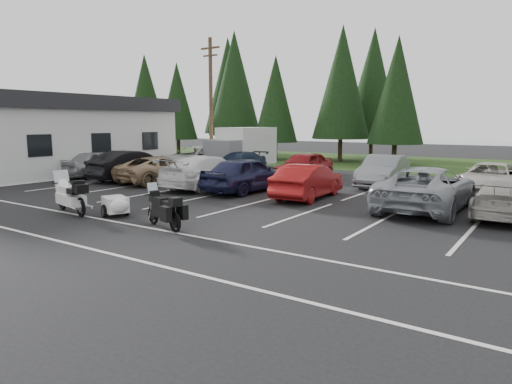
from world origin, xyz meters
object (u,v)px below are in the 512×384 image
object	(u,v)px
utility_pole	(211,101)
car_near_4	(246,174)
car_near_0	(102,163)
car_far_0	(194,159)
building	(40,135)
touring_motorcycle	(70,192)
box_truck	(239,149)
car_far_2	(304,165)
car_near_5	(308,181)
car_far_4	(490,178)
cargo_trailer	(115,206)
car_near_3	(209,172)
car_near_1	(133,165)
car_near_2	(162,169)
car_far_1	(237,163)
adventure_motorcycle	(163,206)
car_near_7	(509,197)
car_far_3	(384,171)
car_near_6	(426,188)

from	to	relation	value
utility_pole	car_near_4	bearing A→B (deg)	-42.23
car_near_0	car_far_0	distance (m)	6.11
utility_pole	car_near_0	distance (m)	8.82
building	touring_motorcycle	world-z (taller)	building
box_truck	car_near_0	distance (m)	9.17
building	car_near_0	bearing A→B (deg)	4.23
car_far_2	touring_motorcycle	size ratio (longest dim) A/B	1.70
car_near_5	car_far_4	bearing A→B (deg)	-141.71
box_truck	cargo_trailer	bearing A→B (deg)	-68.80
car_near_4	car_far_0	xyz separation A→B (m)	(-8.36, 5.72, -0.00)
box_truck	car_near_3	xyz separation A→B (m)	(4.21, -8.20, -0.64)
car_near_1	touring_motorcycle	distance (m)	9.64
car_near_2	cargo_trailer	size ratio (longest dim) A/B	3.46
building	car_far_2	xyz separation A→B (m)	(16.34, 6.20, -1.66)
car_far_1	touring_motorcycle	distance (m)	14.00
car_near_4	cargo_trailer	distance (m)	7.22
car_near_3	car_far_4	xyz separation A→B (m)	(11.83, 5.77, -0.10)
adventure_motorcycle	car_far_0	bearing A→B (deg)	145.67
building	car_near_7	world-z (taller)	building
car_near_0	car_near_5	xyz separation A→B (m)	(14.02, -0.13, -0.06)
car_near_4	car_near_5	bearing A→B (deg)	-176.27
car_near_3	touring_motorcycle	distance (m)	7.73
car_near_4	adventure_motorcycle	size ratio (longest dim) A/B	2.16
car_near_7	car_far_4	bearing A→B (deg)	-77.20
car_near_3	car_near_5	size ratio (longest dim) A/B	1.24
building	car_far_2	size ratio (longest dim) A/B	3.36
car_far_2	touring_motorcycle	xyz separation A→B (m)	(-2.10, -13.63, -0.03)
car_far_4	touring_motorcycle	distance (m)	17.92
car_near_1	car_far_2	distance (m)	9.72
car_far_4	touring_motorcycle	bearing A→B (deg)	-128.29
cargo_trailer	car_near_3	bearing A→B (deg)	127.02
box_truck	car_far_0	bearing A→B (deg)	-127.42
utility_pole	car_near_1	distance (m)	8.58
car_near_1	car_far_1	distance (m)	6.64
box_truck	car_far_1	bearing A→B (deg)	-55.23
utility_pole	box_truck	xyz separation A→B (m)	(2.00, 0.50, -3.25)
car_near_5	car_far_0	distance (m)	12.95
car_near_2	car_near_3	xyz separation A→B (m)	(3.50, -0.18, 0.09)
car_near_1	car_far_3	bearing A→B (deg)	-152.92
car_near_4	touring_motorcycle	xyz separation A→B (m)	(-2.23, -7.74, -0.08)
car_near_6	car_far_0	bearing A→B (deg)	-19.58
car_far_1	car_near_7	bearing A→B (deg)	-19.55
car_near_4	car_far_4	world-z (taller)	car_near_4
building	car_far_1	xyz separation A→B (m)	(11.52, 6.31, -1.76)
building	car_near_5	world-z (taller)	building
car_far_3	car_far_0	bearing A→B (deg)	173.36
car_near_6	car_near_0	bearing A→B (deg)	-0.79
car_far_2	car_near_2	bearing A→B (deg)	-132.88
box_truck	car_far_2	world-z (taller)	box_truck
box_truck	car_far_3	distance (m)	11.62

